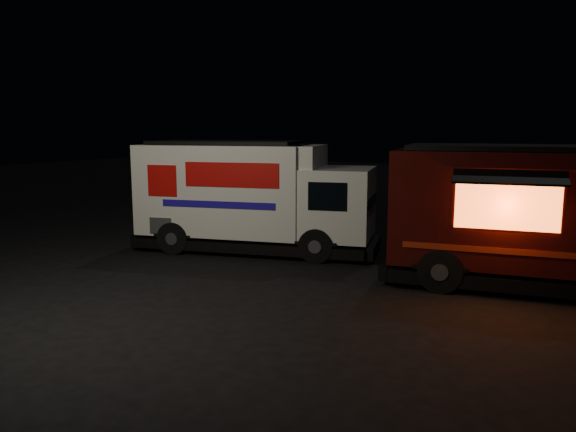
# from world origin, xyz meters

# --- Properties ---
(ground) EXTENTS (80.00, 80.00, 0.00)m
(ground) POSITION_xyz_m (0.00, 0.00, 0.00)
(ground) COLOR black
(ground) RESTS_ON ground
(white_truck) EXTENTS (7.02, 4.03, 3.02)m
(white_truck) POSITION_xyz_m (-1.24, 3.28, 1.51)
(white_truck) COLOR silver
(white_truck) RESTS_ON ground
(red_truck) EXTENTS (6.82, 3.58, 3.02)m
(red_truck) POSITION_xyz_m (5.98, 3.32, 1.51)
(red_truck) COLOR black
(red_truck) RESTS_ON ground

